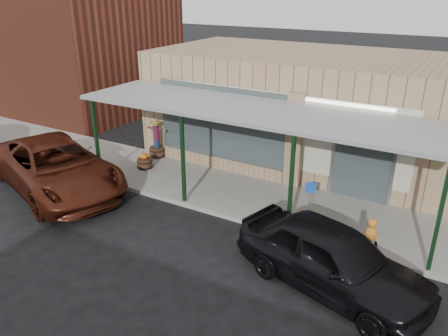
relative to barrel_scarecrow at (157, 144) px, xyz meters
The scene contains 10 objects.
ground 6.96m from the barrel_scarecrow, 43.83° to the right, with size 120.00×120.00×0.00m, color black.
sidewalk 5.18m from the barrel_scarecrow, 13.50° to the right, with size 40.00×3.20×0.15m, color gray.
storefront 6.19m from the barrel_scarecrow, 33.93° to the left, with size 12.00×6.25×4.20m.
awning 5.65m from the barrel_scarecrow, 13.91° to the right, with size 12.00×3.00×3.04m.
block_buildings_near 8.83m from the barrel_scarecrow, 32.13° to the left, with size 61.00×8.00×8.00m.
barrel_scarecrow is the anchor object (origin of this frame).
barrel_pumpkin 1.27m from the barrel_scarecrow, 74.24° to the right, with size 0.73×0.73×0.66m.
handicap_sign 7.67m from the barrel_scarecrow, 18.26° to the right, with size 0.29×0.14×1.49m.
parked_sedan 9.58m from the barrel_scarecrow, 26.84° to the right, with size 5.04×3.09×1.60m.
car_maroon 4.10m from the barrel_scarecrow, 107.71° to the right, with size 2.84×6.15×1.71m, color #46190E.
Camera 1 is at (5.66, -8.07, 6.62)m, focal length 35.00 mm.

